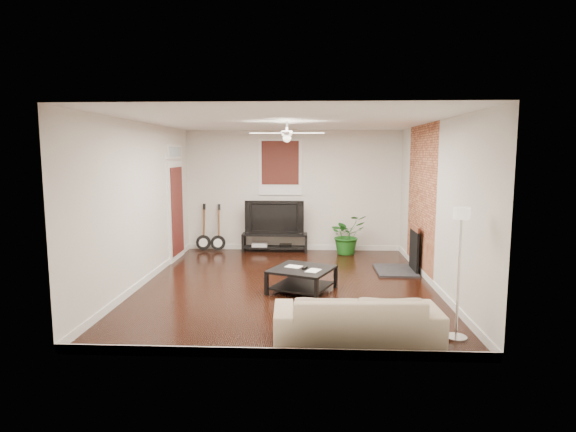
{
  "coord_description": "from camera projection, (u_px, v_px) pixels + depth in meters",
  "views": [
    {
      "loc": [
        0.39,
        -7.97,
        2.26
      ],
      "look_at": [
        0.0,
        0.4,
        1.15
      ],
      "focal_mm": 29.42,
      "sensor_mm": 36.0,
      "label": 1
    }
  ],
  "objects": [
    {
      "name": "room",
      "position": [
        287.0,
        205.0,
        8.03
      ],
      "size": [
        5.01,
        6.01,
        2.81
      ],
      "color": "black",
      "rests_on": "ground"
    },
    {
      "name": "brick_accent",
      "position": [
        421.0,
        200.0,
        8.9
      ],
      "size": [
        0.02,
        2.2,
        2.8
      ],
      "primitive_type": "cube",
      "color": "brown",
      "rests_on": "floor"
    },
    {
      "name": "fireplace",
      "position": [
        404.0,
        248.0,
        9.04
      ],
      "size": [
        0.8,
        1.1,
        0.92
      ],
      "primitive_type": "cube",
      "color": "black",
      "rests_on": "floor"
    },
    {
      "name": "window_back",
      "position": [
        280.0,
        167.0,
        10.91
      ],
      "size": [
        1.0,
        0.06,
        1.3
      ],
      "primitive_type": "cube",
      "color": "#33160E",
      "rests_on": "wall_back"
    },
    {
      "name": "door_left",
      "position": [
        176.0,
        201.0,
        10.04
      ],
      "size": [
        0.08,
        1.0,
        2.5
      ],
      "primitive_type": "cube",
      "color": "white",
      "rests_on": "wall_left"
    },
    {
      "name": "tv_stand",
      "position": [
        275.0,
        242.0,
        10.96
      ],
      "size": [
        1.51,
        0.4,
        0.42
      ],
      "primitive_type": "cube",
      "color": "black",
      "rests_on": "floor"
    },
    {
      "name": "tv",
      "position": [
        275.0,
        217.0,
        10.9
      ],
      "size": [
        1.35,
        0.18,
        0.78
      ],
      "primitive_type": "imported",
      "color": "black",
      "rests_on": "tv_stand"
    },
    {
      "name": "coffee_table",
      "position": [
        302.0,
        280.0,
        7.79
      ],
      "size": [
        1.21,
        1.21,
        0.39
      ],
      "primitive_type": "cube",
      "rotation": [
        0.0,
        0.0,
        -0.4
      ],
      "color": "black",
      "rests_on": "floor"
    },
    {
      "name": "sofa",
      "position": [
        357.0,
        317.0,
        5.73
      ],
      "size": [
        2.03,
        0.86,
        0.59
      ],
      "primitive_type": "imported",
      "rotation": [
        0.0,
        0.0,
        3.18
      ],
      "color": "beige",
      "rests_on": "floor"
    },
    {
      "name": "floor_lamp",
      "position": [
        459.0,
        274.0,
        5.7
      ],
      "size": [
        0.28,
        0.28,
        1.64
      ],
      "primitive_type": null,
      "rotation": [
        0.0,
        0.0,
        0.04
      ],
      "color": "silver",
      "rests_on": "floor"
    },
    {
      "name": "potted_plant",
      "position": [
        347.0,
        234.0,
        10.64
      ],
      "size": [
        1.05,
        1.01,
        0.9
      ],
      "primitive_type": "imported",
      "rotation": [
        0.0,
        0.0,
        0.51
      ],
      "color": "#1B5F1B",
      "rests_on": "floor"
    },
    {
      "name": "guitar_left",
      "position": [
        203.0,
        227.0,
        10.96
      ],
      "size": [
        0.35,
        0.25,
        1.11
      ],
      "primitive_type": null,
      "rotation": [
        0.0,
        0.0,
        0.03
      ],
      "color": "black",
      "rests_on": "floor"
    },
    {
      "name": "guitar_right",
      "position": [
        218.0,
        228.0,
        10.91
      ],
      "size": [
        0.37,
        0.29,
        1.11
      ],
      "primitive_type": null,
      "rotation": [
        0.0,
        0.0,
        0.14
      ],
      "color": "black",
      "rests_on": "floor"
    },
    {
      "name": "ceiling_fan",
      "position": [
        287.0,
        133.0,
        7.87
      ],
      "size": [
        1.24,
        1.24,
        0.32
      ],
      "primitive_type": null,
      "color": "white",
      "rests_on": "ceiling"
    }
  ]
}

